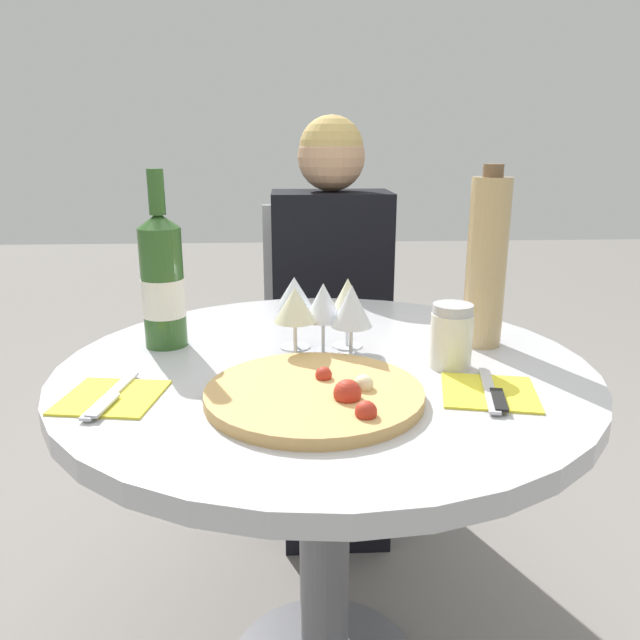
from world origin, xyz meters
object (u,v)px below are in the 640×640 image
Objects in this scene: dining_table at (325,428)px; pizza_large at (317,394)px; seated_diner at (332,343)px; wine_bottle at (163,281)px; tall_carafe at (487,262)px; chair_behind_diner at (329,356)px.

pizza_large is at bearing -97.90° from dining_table.
wine_bottle is at bearing 55.44° from seated_diner.
seated_diner is 0.72m from tall_carafe.
dining_table is 0.82× the size of seated_diner.
tall_carafe is at bearing -2.61° from wine_bottle.
seated_diner is 3.42× the size of pizza_large.
seated_diner is 3.44× the size of wine_bottle.
pizza_large is (-0.02, -0.18, 0.15)m from dining_table.
tall_carafe is at bearing 113.97° from seated_diner.
pizza_large reaches higher than dining_table.
tall_carafe reaches higher than wine_bottle.
seated_diner reaches higher than wine_bottle.
chair_behind_diner is 0.77× the size of seated_diner.
seated_diner is at bearing 83.91° from pizza_large.
pizza_large is at bearing 84.81° from chair_behind_diner.
dining_table is 2.76× the size of tall_carafe.
pizza_large is (-0.09, -0.99, 0.29)m from chair_behind_diner.
seated_diner reaches higher than pizza_large.
tall_carafe reaches higher than chair_behind_diner.
seated_diner is at bearing 113.97° from tall_carafe.
seated_diner reaches higher than chair_behind_diner.
chair_behind_diner is 0.89m from tall_carafe.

